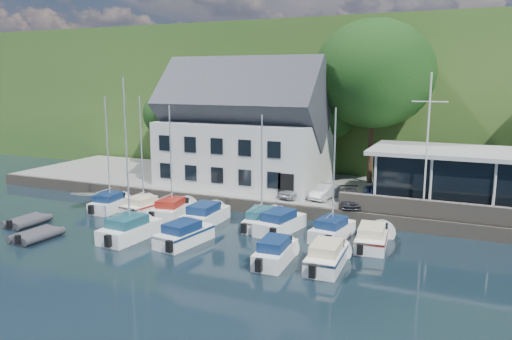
% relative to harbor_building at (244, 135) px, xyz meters
% --- Properties ---
extents(ground, '(180.00, 180.00, 0.00)m').
position_rel_harbor_building_xyz_m(ground, '(7.00, -16.50, -5.35)').
color(ground, black).
rests_on(ground, ground).
extents(quay, '(60.00, 13.00, 1.00)m').
position_rel_harbor_building_xyz_m(quay, '(7.00, 1.00, -4.85)').
color(quay, gray).
rests_on(quay, ground).
extents(quay_face, '(60.00, 0.30, 1.00)m').
position_rel_harbor_building_xyz_m(quay_face, '(7.00, -5.50, -4.85)').
color(quay_face, '#685F53').
rests_on(quay_face, ground).
extents(hillside, '(160.00, 75.00, 16.00)m').
position_rel_harbor_building_xyz_m(hillside, '(7.00, 45.50, 2.65)').
color(hillside, '#2D5620').
rests_on(hillside, ground).
extents(field_patch, '(50.00, 30.00, 0.30)m').
position_rel_harbor_building_xyz_m(field_patch, '(15.00, 53.50, 10.80)').
color(field_patch, '#526432').
rests_on(field_patch, hillside).
extents(harbor_building, '(14.40, 8.20, 8.70)m').
position_rel_harbor_building_xyz_m(harbor_building, '(0.00, 0.00, 0.00)').
color(harbor_building, silver).
rests_on(harbor_building, quay).
extents(club_pavilion, '(13.20, 7.20, 4.10)m').
position_rel_harbor_building_xyz_m(club_pavilion, '(18.00, -0.50, -2.30)').
color(club_pavilion, black).
rests_on(club_pavilion, quay).
extents(seawall, '(18.00, 0.50, 1.20)m').
position_rel_harbor_building_xyz_m(seawall, '(19.00, -5.10, -3.75)').
color(seawall, '#685F53').
rests_on(seawall, quay).
extents(gangway, '(1.20, 6.00, 1.40)m').
position_rel_harbor_building_xyz_m(gangway, '(-9.50, -7.50, -5.35)').
color(gangway, silver).
rests_on(gangway, ground).
extents(car_silver, '(2.16, 3.65, 1.16)m').
position_rel_harbor_building_xyz_m(car_silver, '(5.94, -3.13, -3.77)').
color(car_silver, '#B9B9BE').
rests_on(car_silver, quay).
extents(car_white, '(1.73, 3.53, 1.11)m').
position_rel_harbor_building_xyz_m(car_white, '(8.20, -2.63, -3.79)').
color(car_white, silver).
rests_on(car_white, quay).
extents(car_dgrey, '(2.72, 4.21, 1.13)m').
position_rel_harbor_building_xyz_m(car_dgrey, '(10.52, -3.84, -3.78)').
color(car_dgrey, '#2C2D31').
rests_on(car_dgrey, quay).
extents(car_blue, '(2.63, 4.36, 1.40)m').
position_rel_harbor_building_xyz_m(car_blue, '(12.44, -2.69, -3.65)').
color(car_blue, navy).
rests_on(car_blue, quay).
extents(flagpole, '(2.31, 0.20, 9.61)m').
position_rel_harbor_building_xyz_m(flagpole, '(15.66, -4.15, 0.45)').
color(flagpole, silver).
rests_on(flagpole, quay).
extents(tree_0, '(5.97, 5.97, 8.16)m').
position_rel_harbor_building_xyz_m(tree_0, '(-10.84, 5.24, -0.27)').
color(tree_0, black).
rests_on(tree_0, quay).
extents(tree_1, '(7.94, 7.94, 10.86)m').
position_rel_harbor_building_xyz_m(tree_1, '(-5.85, 4.88, 1.08)').
color(tree_1, black).
rests_on(tree_1, quay).
extents(tree_2, '(7.27, 7.27, 9.94)m').
position_rel_harbor_building_xyz_m(tree_2, '(5.37, 5.53, 0.62)').
color(tree_2, black).
rests_on(tree_2, quay).
extents(tree_3, '(10.45, 10.45, 14.29)m').
position_rel_harbor_building_xyz_m(tree_3, '(10.17, 4.84, 2.79)').
color(tree_3, black).
rests_on(tree_3, quay).
extents(boat_r1_0, '(2.28, 5.36, 8.60)m').
position_rel_harbor_building_xyz_m(boat_r1_0, '(-7.18, -9.27, -1.05)').
color(boat_r1_0, white).
rests_on(boat_r1_0, ground).
extents(boat_r1_1, '(2.72, 5.22, 8.22)m').
position_rel_harbor_building_xyz_m(boat_r1_1, '(-4.25, -8.94, -1.24)').
color(boat_r1_1, white).
rests_on(boat_r1_1, ground).
extents(boat_r1_2, '(2.88, 5.88, 8.46)m').
position_rel_harbor_building_xyz_m(boat_r1_2, '(-1.80, -8.75, -1.12)').
color(boat_r1_2, white).
rests_on(boat_r1_2, ground).
extents(boat_r1_3, '(2.10, 6.13, 1.49)m').
position_rel_harbor_building_xyz_m(boat_r1_3, '(1.40, -9.35, -4.61)').
color(boat_r1_3, white).
rests_on(boat_r1_3, ground).
extents(boat_r1_4, '(2.60, 6.18, 8.24)m').
position_rel_harbor_building_xyz_m(boat_r1_4, '(5.39, -8.51, -1.23)').
color(boat_r1_4, white).
rests_on(boat_r1_4, ground).
extents(boat_r1_5, '(3.01, 6.25, 1.51)m').
position_rel_harbor_building_xyz_m(boat_r1_5, '(6.95, -8.99, -4.60)').
color(boat_r1_5, white).
rests_on(boat_r1_5, ground).
extents(boat_r1_6, '(2.68, 5.80, 8.59)m').
position_rel_harbor_building_xyz_m(boat_r1_6, '(10.57, -8.96, -1.05)').
color(boat_r1_6, white).
rests_on(boat_r1_6, ground).
extents(boat_r1_7, '(2.53, 6.35, 1.35)m').
position_rel_harbor_building_xyz_m(boat_r1_7, '(13.21, -9.38, -4.68)').
color(boat_r1_7, white).
rests_on(boat_r1_7, ground).
extents(boat_r2_1, '(2.66, 6.33, 9.44)m').
position_rel_harbor_building_xyz_m(boat_r2_1, '(-1.35, -14.33, -0.63)').
color(boat_r2_1, white).
rests_on(boat_r2_1, ground).
extents(boat_r2_2, '(2.82, 5.99, 1.46)m').
position_rel_harbor_building_xyz_m(boat_r2_2, '(2.37, -13.75, -4.62)').
color(boat_r2_2, white).
rests_on(boat_r2_2, ground).
extents(boat_r2_3, '(2.01, 5.57, 1.46)m').
position_rel_harbor_building_xyz_m(boat_r2_3, '(8.79, -14.44, -4.62)').
color(boat_r2_3, white).
rests_on(boat_r2_3, ground).
extents(boat_r2_4, '(2.20, 6.04, 1.45)m').
position_rel_harbor_building_xyz_m(boat_r2_4, '(11.63, -13.88, -4.63)').
color(boat_r2_4, white).
rests_on(boat_r2_4, ground).
extents(dinghy_0, '(1.90, 3.16, 0.74)m').
position_rel_harbor_building_xyz_m(dinghy_0, '(-9.91, -14.82, -4.98)').
color(dinghy_0, '#35353A').
rests_on(dinghy_0, ground).
extents(dinghy_1, '(2.13, 3.33, 0.75)m').
position_rel_harbor_building_xyz_m(dinghy_1, '(-6.74, -16.93, -4.97)').
color(dinghy_1, '#35353A').
rests_on(dinghy_1, ground).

